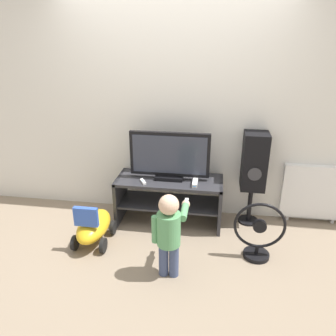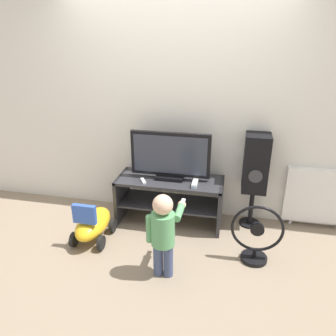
# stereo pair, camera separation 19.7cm
# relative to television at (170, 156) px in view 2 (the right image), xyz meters

# --- Properties ---
(ground_plane) EXTENTS (16.00, 16.00, 0.00)m
(ground_plane) POSITION_rel_television_xyz_m (0.00, -0.26, -0.81)
(ground_plane) COLOR gray
(wall_back) EXTENTS (10.00, 0.06, 2.60)m
(wall_back) POSITION_rel_television_xyz_m (0.00, 0.30, 0.49)
(wall_back) COLOR silver
(wall_back) RESTS_ON ground_plane
(tv_stand) EXTENTS (1.19, 0.48, 0.54)m
(tv_stand) POSITION_rel_television_xyz_m (0.00, -0.02, -0.45)
(tv_stand) COLOR #2D2D33
(tv_stand) RESTS_ON ground_plane
(television) EXTENTS (0.88, 0.20, 0.54)m
(television) POSITION_rel_television_xyz_m (0.00, 0.00, 0.00)
(television) COLOR black
(television) RESTS_ON tv_stand
(game_console) EXTENTS (0.05, 0.20, 0.04)m
(game_console) POSITION_rel_television_xyz_m (0.30, -0.12, -0.24)
(game_console) COLOR white
(game_console) RESTS_ON tv_stand
(remote_primary) EXTENTS (0.09, 0.13, 0.03)m
(remote_primary) POSITION_rel_television_xyz_m (-0.27, -0.15, -0.25)
(remote_primary) COLOR white
(remote_primary) RESTS_ON tv_stand
(child) EXTENTS (0.31, 0.47, 0.82)m
(child) POSITION_rel_television_xyz_m (0.13, -0.93, -0.33)
(child) COLOR #3F4C72
(child) RESTS_ON ground_plane
(speaker_tower) EXTENTS (0.26, 0.28, 1.08)m
(speaker_tower) POSITION_rel_television_xyz_m (0.92, 0.11, -0.08)
(speaker_tower) COLOR black
(speaker_tower) RESTS_ON ground_plane
(floor_fan) EXTENTS (0.49, 0.26, 0.60)m
(floor_fan) POSITION_rel_television_xyz_m (0.95, -0.55, -0.54)
(floor_fan) COLOR black
(floor_fan) RESTS_ON ground_plane
(ride_on_toy) EXTENTS (0.34, 0.60, 0.50)m
(ride_on_toy) POSITION_rel_television_xyz_m (-0.72, -0.55, -0.62)
(ride_on_toy) COLOR gold
(ride_on_toy) RESTS_ON ground_plane
(radiator) EXTENTS (0.73, 0.08, 0.70)m
(radiator) POSITION_rel_television_xyz_m (1.64, 0.23, -0.43)
(radiator) COLOR white
(radiator) RESTS_ON ground_plane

